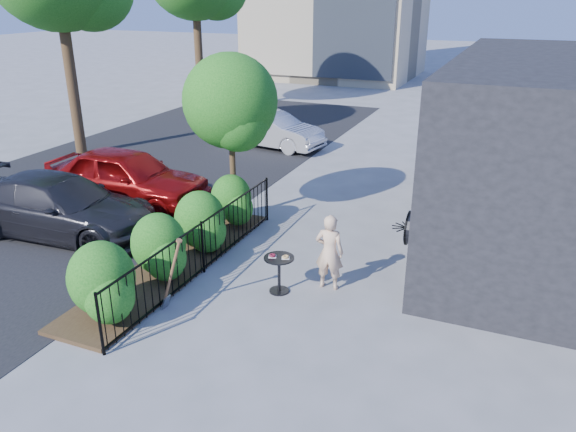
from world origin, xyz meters
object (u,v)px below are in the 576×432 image
at_px(cafe_table, 279,268).
at_px(car_red, 127,177).
at_px(woman, 329,252).
at_px(car_silver, 272,130).
at_px(shovel, 171,278).
at_px(car_darkgrey, 60,206).
at_px(patio_tree, 232,108).

bearing_deg(cafe_table, car_red, 153.82).
xyz_separation_m(cafe_table, woman, (0.80, 0.52, 0.25)).
bearing_deg(car_silver, shovel, -155.28).
bearing_deg(car_darkgrey, woman, -94.23).
distance_m(woman, car_red, 6.71).
bearing_deg(patio_tree, car_red, -177.05).
height_order(patio_tree, shovel, patio_tree).
distance_m(patio_tree, car_darkgrey, 4.53).
height_order(shovel, car_darkgrey, shovel).
height_order(car_red, car_darkgrey, car_red).
bearing_deg(car_silver, cafe_table, -145.61).
height_order(shovel, car_red, car_red).
bearing_deg(shovel, woman, 39.29).
relative_size(shovel, car_darkgrey, 0.30).
xyz_separation_m(car_red, car_darkgrey, (-0.15, -2.22, -0.06)).
height_order(patio_tree, cafe_table, patio_tree).
bearing_deg(cafe_table, woman, 33.00).
bearing_deg(woman, patio_tree, -40.09).
bearing_deg(cafe_table, car_silver, 115.29).
height_order(woman, car_red, car_red).
bearing_deg(car_red, car_silver, -10.47).
xyz_separation_m(woman, car_red, (-6.34, 2.21, 0.01)).
distance_m(patio_tree, shovel, 4.82).
bearing_deg(car_red, cafe_table, -117.89).
bearing_deg(woman, car_red, -23.12).
bearing_deg(patio_tree, cafe_table, -49.75).
relative_size(cafe_table, car_darkgrey, 0.16).
height_order(woman, shovel, woman).
xyz_separation_m(car_red, car_silver, (1.05, 6.79, -0.12)).
bearing_deg(car_silver, car_darkgrey, -178.49).
distance_m(patio_tree, woman, 4.49).
height_order(cafe_table, woman, woman).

